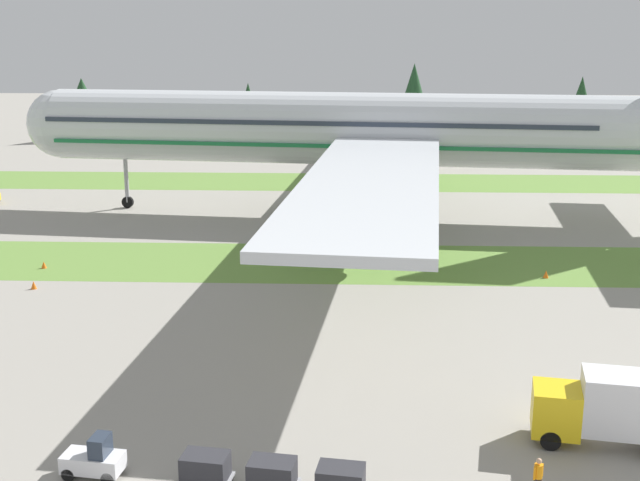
{
  "coord_description": "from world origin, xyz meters",
  "views": [
    {
      "loc": [
        3.7,
        -21.01,
        19.4
      ],
      "look_at": [
        1.51,
        36.78,
        4.0
      ],
      "focal_mm": 47.18,
      "sensor_mm": 36.0,
      "label": 1
    }
  ],
  "objects_px": {
    "cargo_dolly_third": "(341,481)",
    "airliner": "(377,129)",
    "baggage_tug": "(94,460)",
    "ground_crew_marshaller": "(538,418)",
    "taxiway_marker_0": "(44,265)",
    "taxiway_marker_2": "(546,274)",
    "cargo_dolly_second": "(272,474)",
    "catering_truck": "(611,407)",
    "taxiway_marker_1": "(34,285)",
    "cargo_dolly_lead": "(205,468)",
    "ground_crew_loader": "(538,476)"
  },
  "relations": [
    {
      "from": "cargo_dolly_second",
      "to": "taxiway_marker_1",
      "type": "xyz_separation_m",
      "value": [
        -20.16,
        26.85,
        -0.62
      ]
    },
    {
      "from": "baggage_tug",
      "to": "taxiway_marker_1",
      "type": "xyz_separation_m",
      "value": [
        -12.31,
        25.74,
        -0.52
      ]
    },
    {
      "from": "cargo_dolly_third",
      "to": "airliner",
      "type": "bearing_deg",
      "value": 5.0
    },
    {
      "from": "catering_truck",
      "to": "taxiway_marker_0",
      "type": "xyz_separation_m",
      "value": [
        -36.61,
        27.36,
        -1.68
      ]
    },
    {
      "from": "cargo_dolly_third",
      "to": "taxiway_marker_2",
      "type": "bearing_deg",
      "value": -18.01
    },
    {
      "from": "airliner",
      "to": "cargo_dolly_third",
      "type": "relative_size",
      "value": 37.28
    },
    {
      "from": "cargo_dolly_lead",
      "to": "ground_crew_loader",
      "type": "bearing_deg",
      "value": -82.48
    },
    {
      "from": "airliner",
      "to": "ground_crew_marshaller",
      "type": "bearing_deg",
      "value": -166.25
    },
    {
      "from": "cargo_dolly_second",
      "to": "taxiway_marker_0",
      "type": "relative_size",
      "value": 4.34
    },
    {
      "from": "ground_crew_marshaller",
      "to": "taxiway_marker_1",
      "type": "relative_size",
      "value": 2.94
    },
    {
      "from": "taxiway_marker_0",
      "to": "taxiway_marker_1",
      "type": "relative_size",
      "value": 0.93
    },
    {
      "from": "taxiway_marker_2",
      "to": "ground_crew_marshaller",
      "type": "bearing_deg",
      "value": -103.31
    },
    {
      "from": "cargo_dolly_third",
      "to": "taxiway_marker_0",
      "type": "relative_size",
      "value": 4.34
    },
    {
      "from": "baggage_tug",
      "to": "taxiway_marker_0",
      "type": "xyz_separation_m",
      "value": [
        -13.45,
        31.0,
        -0.54
      ]
    },
    {
      "from": "ground_crew_marshaller",
      "to": "cargo_dolly_lead",
      "type": "bearing_deg",
      "value": 82.33
    },
    {
      "from": "baggage_tug",
      "to": "catering_truck",
      "type": "height_order",
      "value": "catering_truck"
    },
    {
      "from": "airliner",
      "to": "taxiway_marker_1",
      "type": "distance_m",
      "value": 36.78
    },
    {
      "from": "cargo_dolly_third",
      "to": "catering_truck",
      "type": "height_order",
      "value": "catering_truck"
    },
    {
      "from": "airliner",
      "to": "ground_crew_loader",
      "type": "distance_m",
      "value": 52.26
    },
    {
      "from": "baggage_tug",
      "to": "ground_crew_loader",
      "type": "xyz_separation_m",
      "value": [
        18.93,
        -0.83,
        0.13
      ]
    },
    {
      "from": "catering_truck",
      "to": "taxiway_marker_2",
      "type": "relative_size",
      "value": 12.24
    },
    {
      "from": "cargo_dolly_second",
      "to": "ground_crew_marshaller",
      "type": "bearing_deg",
      "value": -57.65
    },
    {
      "from": "airliner",
      "to": "cargo_dolly_third",
      "type": "xyz_separation_m",
      "value": [
        -2.76,
        -52.07,
        -7.83
      ]
    },
    {
      "from": "baggage_tug",
      "to": "taxiway_marker_0",
      "type": "height_order",
      "value": "baggage_tug"
    },
    {
      "from": "catering_truck",
      "to": "ground_crew_loader",
      "type": "relative_size",
      "value": 4.17
    },
    {
      "from": "catering_truck",
      "to": "taxiway_marker_1",
      "type": "height_order",
      "value": "catering_truck"
    },
    {
      "from": "cargo_dolly_lead",
      "to": "taxiway_marker_0",
      "type": "distance_m",
      "value": 36.67
    },
    {
      "from": "cargo_dolly_third",
      "to": "ground_crew_marshaller",
      "type": "bearing_deg",
      "value": -49.57
    },
    {
      "from": "baggage_tug",
      "to": "ground_crew_marshaller",
      "type": "distance_m",
      "value": 20.52
    },
    {
      "from": "cargo_dolly_third",
      "to": "baggage_tug",
      "type": "bearing_deg",
      "value": 90.0
    },
    {
      "from": "cargo_dolly_second",
      "to": "taxiway_marker_1",
      "type": "bearing_deg",
      "value": 44.94
    },
    {
      "from": "baggage_tug",
      "to": "cargo_dolly_third",
      "type": "height_order",
      "value": "baggage_tug"
    },
    {
      "from": "cargo_dolly_second",
      "to": "ground_crew_marshaller",
      "type": "height_order",
      "value": "ground_crew_marshaller"
    },
    {
      "from": "airliner",
      "to": "cargo_dolly_second",
      "type": "xyz_separation_m",
      "value": [
        -5.63,
        -51.66,
        -7.83
      ]
    },
    {
      "from": "taxiway_marker_0",
      "to": "ground_crew_marshaller",
      "type": "bearing_deg",
      "value": -38.46
    },
    {
      "from": "cargo_dolly_third",
      "to": "taxiway_marker_1",
      "type": "relative_size",
      "value": 4.03
    },
    {
      "from": "cargo_dolly_third",
      "to": "cargo_dolly_second",
      "type": "bearing_deg",
      "value": 90.0
    },
    {
      "from": "cargo_dolly_third",
      "to": "ground_crew_loader",
      "type": "xyz_separation_m",
      "value": [
        8.21,
        0.69,
        0.03
      ]
    },
    {
      "from": "ground_crew_marshaller",
      "to": "cargo_dolly_third",
      "type": "bearing_deg",
      "value": 96.01
    },
    {
      "from": "catering_truck",
      "to": "cargo_dolly_second",
      "type": "bearing_deg",
      "value": 117.16
    },
    {
      "from": "baggage_tug",
      "to": "cargo_dolly_second",
      "type": "bearing_deg",
      "value": -90.0
    },
    {
      "from": "cargo_dolly_lead",
      "to": "ground_crew_marshaller",
      "type": "xyz_separation_m",
      "value": [
        15.06,
        5.1,
        0.03
      ]
    },
    {
      "from": "ground_crew_loader",
      "to": "taxiway_marker_2",
      "type": "xyz_separation_m",
      "value": [
        7.14,
        30.74,
        -0.65
      ]
    },
    {
      "from": "cargo_dolly_third",
      "to": "taxiway_marker_0",
      "type": "xyz_separation_m",
      "value": [
        -24.17,
        32.51,
        -0.64
      ]
    },
    {
      "from": "taxiway_marker_2",
      "to": "airliner",
      "type": "bearing_deg",
      "value": 121.39
    },
    {
      "from": "ground_crew_marshaller",
      "to": "taxiway_marker_0",
      "type": "distance_m",
      "value": 42.77
    },
    {
      "from": "taxiway_marker_0",
      "to": "catering_truck",
      "type": "bearing_deg",
      "value": -36.77
    },
    {
      "from": "airliner",
      "to": "cargo_dolly_second",
      "type": "height_order",
      "value": "airliner"
    },
    {
      "from": "baggage_tug",
      "to": "airliner",
      "type": "bearing_deg",
      "value": -6.9
    },
    {
      "from": "taxiway_marker_0",
      "to": "taxiway_marker_1",
      "type": "height_order",
      "value": "taxiway_marker_1"
    }
  ]
}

